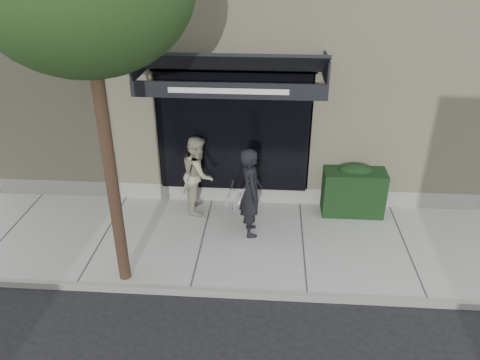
{
  "coord_description": "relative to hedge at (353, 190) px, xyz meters",
  "views": [
    {
      "loc": [
        -0.7,
        -7.71,
        5.48
      ],
      "look_at": [
        -1.29,
        0.6,
        1.14
      ],
      "focal_mm": 35.0,
      "sensor_mm": 36.0,
      "label": 1
    }
  ],
  "objects": [
    {
      "name": "pedestrian_back",
      "position": [
        -3.33,
        -0.11,
        0.31
      ],
      "size": [
        0.73,
        0.93,
        1.7
      ],
      "color": "#AEAC8B",
      "rests_on": "sidewalk"
    },
    {
      "name": "curb",
      "position": [
        -1.1,
        -2.8,
        -0.59
      ],
      "size": [
        20.0,
        0.1,
        0.14
      ],
      "primitive_type": "cube",
      "color": "gray",
      "rests_on": "ground"
    },
    {
      "name": "building_facade",
      "position": [
        -1.11,
        3.71,
        2.08
      ],
      "size": [
        14.3,
        8.04,
        5.64
      ],
      "color": "beige",
      "rests_on": "ground"
    },
    {
      "name": "ground",
      "position": [
        -1.1,
        -1.25,
        -0.66
      ],
      "size": [
        80.0,
        80.0,
        0.0
      ],
      "primitive_type": "plane",
      "color": "black",
      "rests_on": "ground"
    },
    {
      "name": "sidewalk",
      "position": [
        -1.1,
        -1.25,
        -0.6
      ],
      "size": [
        20.0,
        3.0,
        0.12
      ],
      "primitive_type": "cube",
      "color": "#A2A29C",
      "rests_on": "ground"
    },
    {
      "name": "hedge",
      "position": [
        0.0,
        0.0,
        0.0
      ],
      "size": [
        1.3,
        0.7,
        1.14
      ],
      "color": "black",
      "rests_on": "sidewalk"
    },
    {
      "name": "pedestrian_front",
      "position": [
        -2.16,
        -0.98,
        0.38
      ],
      "size": [
        0.83,
        0.82,
        1.85
      ],
      "color": "black",
      "rests_on": "sidewalk"
    }
  ]
}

